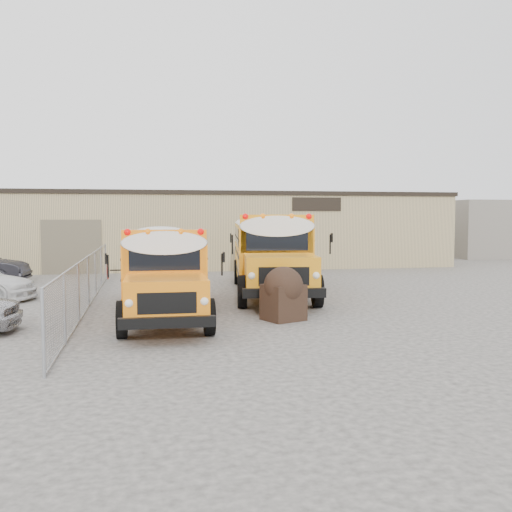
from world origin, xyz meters
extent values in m
plane|color=#3C3A37|center=(0.00, 0.00, 0.00)|extent=(120.00, 120.00, 0.00)
cube|color=tan|center=(0.00, 20.00, 2.25)|extent=(30.00, 10.00, 4.50)
cube|color=black|center=(0.00, 20.00, 4.55)|extent=(30.20, 10.20, 0.25)
cube|color=black|center=(6.00, 14.98, 3.90)|extent=(3.00, 0.08, 0.80)
cube|color=brown|center=(-8.00, 14.98, 1.50)|extent=(3.20, 0.08, 3.00)
cube|color=brown|center=(4.00, 14.98, 1.50)|extent=(3.20, 0.08, 3.00)
cylinder|color=#93969B|center=(-6.00, -6.00, 0.90)|extent=(0.07, 0.07, 1.80)
cylinder|color=#93969B|center=(-6.00, -3.00, 0.90)|extent=(0.07, 0.07, 1.80)
cylinder|color=#93969B|center=(-6.00, 0.00, 0.90)|extent=(0.07, 0.07, 1.80)
cylinder|color=#93969B|center=(-6.00, 3.00, 0.90)|extent=(0.07, 0.07, 1.80)
cylinder|color=#93969B|center=(-6.00, 6.00, 0.90)|extent=(0.07, 0.07, 1.80)
cylinder|color=#93969B|center=(-6.00, 9.00, 0.90)|extent=(0.07, 0.07, 1.80)
cylinder|color=#93969B|center=(-6.00, 12.00, 0.90)|extent=(0.07, 0.07, 1.80)
cylinder|color=#93969B|center=(-6.00, 3.00, 1.78)|extent=(0.05, 18.00, 0.05)
cylinder|color=#93969B|center=(-6.00, 3.00, 0.05)|extent=(0.05, 18.00, 0.05)
cube|color=#93969B|center=(-6.00, 3.00, 0.90)|extent=(0.02, 18.00, 1.70)
cube|color=gray|center=(24.00, 24.00, 2.20)|extent=(10.00, 8.00, 4.40)
cube|color=orange|center=(-3.38, 7.81, 1.48)|extent=(2.48, 7.31, 1.97)
cube|color=orange|center=(-3.44, 3.12, 1.05)|extent=(2.13, 2.13, 1.10)
cube|color=black|center=(-3.42, 4.19, 2.03)|extent=(1.97, 0.08, 0.72)
cube|color=white|center=(-3.38, 7.81, 2.61)|extent=(2.48, 7.39, 0.38)
cube|color=orange|center=(-3.42, 4.41, 2.64)|extent=(2.35, 0.51, 0.35)
sphere|color=#E50705|center=(-4.43, 4.20, 2.75)|extent=(0.19, 0.19, 0.19)
sphere|color=#E50705|center=(-2.42, 4.18, 2.75)|extent=(0.19, 0.19, 0.19)
sphere|color=orange|center=(-3.88, 4.20, 2.75)|extent=(0.19, 0.19, 0.19)
sphere|color=orange|center=(-2.97, 4.19, 2.75)|extent=(0.19, 0.19, 0.19)
cube|color=black|center=(-3.45, 1.98, 0.61)|extent=(2.35, 0.24, 0.27)
cube|color=black|center=(-3.34, 11.51, 0.61)|extent=(2.35, 0.22, 0.27)
cube|color=black|center=(-3.38, 7.81, 1.41)|extent=(2.51, 7.17, 0.06)
cube|color=black|center=(-3.38, 8.10, 2.03)|extent=(2.49, 6.16, 0.59)
cylinder|color=black|center=(-4.58, 3.23, 0.50)|extent=(0.28, 1.00, 1.00)
cylinder|color=black|center=(-2.29, 3.21, 0.50)|extent=(0.28, 1.00, 1.00)
cylinder|color=black|center=(-4.51, 9.28, 0.50)|extent=(0.28, 1.00, 1.00)
cylinder|color=black|center=(-2.23, 9.26, 0.50)|extent=(0.28, 1.00, 1.00)
cylinder|color=#BF0505|center=(-5.04, 5.34, 1.60)|extent=(0.03, 0.54, 0.54)
cube|color=orange|center=(2.21, 13.43, 1.71)|extent=(3.90, 8.72, 2.27)
cube|color=orange|center=(1.47, 8.05, 1.21)|extent=(2.75, 2.75, 1.27)
cube|color=black|center=(1.64, 9.28, 2.35)|extent=(2.26, 0.38, 0.83)
cube|color=white|center=(2.21, 13.43, 3.01)|extent=(3.91, 8.81, 0.44)
cube|color=orange|center=(1.67, 9.53, 3.05)|extent=(2.76, 0.92, 0.40)
sphere|color=#E50705|center=(0.49, 9.44, 3.18)|extent=(0.22, 0.22, 0.22)
sphere|color=#E50705|center=(2.79, 9.12, 3.18)|extent=(0.22, 0.22, 0.22)
sphere|color=orange|center=(1.12, 9.35, 3.18)|extent=(0.22, 0.22, 0.22)
sphere|color=orange|center=(2.16, 9.21, 3.18)|extent=(0.22, 0.22, 0.22)
cube|color=black|center=(1.29, 6.75, 0.71)|extent=(2.72, 0.61, 0.31)
cube|color=black|center=(2.80, 17.66, 0.71)|extent=(2.72, 0.59, 0.31)
cube|color=black|center=(2.21, 13.43, 1.63)|extent=(3.92, 8.56, 0.07)
cube|color=black|center=(2.26, 13.75, 2.35)|extent=(3.75, 7.41, 0.69)
cylinder|color=black|center=(0.18, 8.35, 0.58)|extent=(0.47, 1.18, 1.15)
cylinder|color=black|center=(2.79, 7.99, 0.58)|extent=(0.47, 1.18, 1.15)
cylinder|color=black|center=(1.14, 15.27, 0.58)|extent=(0.47, 1.18, 1.15)
cylinder|color=black|center=(3.75, 14.91, 0.58)|extent=(0.47, 1.18, 1.15)
cube|color=black|center=(0.12, -0.77, 0.55)|extent=(1.41, 1.35, 1.10)
sphere|color=black|center=(0.12, -0.77, 1.05)|extent=(1.21, 1.21, 1.21)
camera|label=1|loc=(-4.01, -17.61, 3.19)|focal=40.00mm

